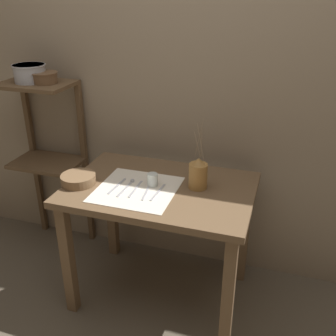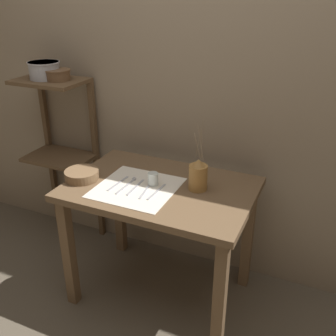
{
  "view_description": "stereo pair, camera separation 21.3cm",
  "coord_description": "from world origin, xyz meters",
  "views": [
    {
      "loc": [
        0.64,
        -1.84,
        1.8
      ],
      "look_at": [
        0.05,
        0.0,
        0.89
      ],
      "focal_mm": 42.0,
      "sensor_mm": 36.0,
      "label": 1
    },
    {
      "loc": [
        0.84,
        -1.76,
        1.8
      ],
      "look_at": [
        0.05,
        0.0,
        0.89
      ],
      "focal_mm": 42.0,
      "sensor_mm": 36.0,
      "label": 2
    }
  ],
  "objects": [
    {
      "name": "metal_pot_small",
      "position": [
        -0.84,
        0.25,
        1.27
      ],
      "size": [
        0.16,
        0.16,
        0.07
      ],
      "color": "brown",
      "rests_on": "wooden_shelf_unit"
    },
    {
      "name": "wooden_bowl",
      "position": [
        -0.45,
        -0.11,
        0.79
      ],
      "size": [
        0.2,
        0.2,
        0.05
      ],
      "color": "brown",
      "rests_on": "wooden_table"
    },
    {
      "name": "ground_plane",
      "position": [
        0.0,
        0.0,
        0.0
      ],
      "size": [
        12.0,
        12.0,
        0.0
      ],
      "primitive_type": "plane",
      "color": "brown"
    },
    {
      "name": "pitcher_with_flowers",
      "position": [
        0.2,
        0.05,
        0.85
      ],
      "size": [
        0.1,
        0.1,
        0.39
      ],
      "color": "olive",
      "rests_on": "wooden_table"
    },
    {
      "name": "knife_center",
      "position": [
        -0.12,
        -0.08,
        0.77
      ],
      "size": [
        0.01,
        0.2,
        0.0
      ],
      "color": "#A8A8AD",
      "rests_on": "wooden_table"
    },
    {
      "name": "spoon_outer",
      "position": [
        -0.17,
        -0.04,
        0.77
      ],
      "size": [
        0.03,
        0.21,
        0.02
      ],
      "color": "#A8A8AD",
      "rests_on": "wooden_table"
    },
    {
      "name": "fork_outer",
      "position": [
        0.01,
        -0.08,
        0.77
      ],
      "size": [
        0.02,
        0.2,
        0.0
      ],
      "color": "#A8A8AD",
      "rests_on": "wooden_table"
    },
    {
      "name": "spoon_inner",
      "position": [
        -0.06,
        -0.03,
        0.77
      ],
      "size": [
        0.04,
        0.21,
        0.02
      ],
      "color": "#A8A8AD",
      "rests_on": "wooden_table"
    },
    {
      "name": "glass_tumbler_near",
      "position": [
        -0.04,
        -0.01,
        0.81
      ],
      "size": [
        0.06,
        0.06,
        0.07
      ],
      "color": "silver",
      "rests_on": "wooden_table"
    },
    {
      "name": "wooden_shelf_unit",
      "position": [
        -0.91,
        0.3,
        0.84
      ],
      "size": [
        0.46,
        0.32,
        1.23
      ],
      "color": "brown",
      "rests_on": "ground_plane"
    },
    {
      "name": "metal_pot_large",
      "position": [
        -0.94,
        0.25,
        1.29
      ],
      "size": [
        0.21,
        0.21,
        0.11
      ],
      "color": "#A8A8AD",
      "rests_on": "wooden_shelf_unit"
    },
    {
      "name": "stone_wall_back",
      "position": [
        0.0,
        0.46,
        1.2
      ],
      "size": [
        7.0,
        0.06,
        2.4
      ],
      "color": "gray",
      "rests_on": "ground_plane"
    },
    {
      "name": "linen_cloth",
      "position": [
        -0.11,
        -0.07,
        0.77
      ],
      "size": [
        0.43,
        0.43,
        0.0
      ],
      "color": "silver",
      "rests_on": "wooden_table"
    },
    {
      "name": "fork_inner",
      "position": [
        -0.23,
        -0.08,
        0.77
      ],
      "size": [
        0.03,
        0.2,
        0.0
      ],
      "color": "#A8A8AD",
      "rests_on": "wooden_table"
    },
    {
      "name": "wooden_table",
      "position": [
        0.0,
        0.0,
        0.65
      ],
      "size": [
        1.04,
        0.71,
        0.77
      ],
      "color": "brown",
      "rests_on": "ground_plane"
    }
  ]
}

